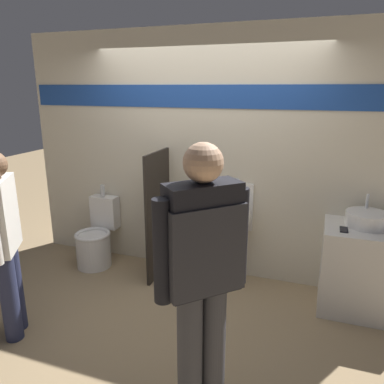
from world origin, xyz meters
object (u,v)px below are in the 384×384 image
Objects in this scene: sink_basin at (367,219)px; urinal_near_counter at (234,215)px; person_with_lanyard at (4,239)px; person_in_vest at (202,265)px; toilet at (96,240)px; cell_phone at (344,230)px.

urinal_near_counter reaches higher than sink_basin.
person_in_vest is at bearing -126.90° from person_with_lanyard.
urinal_near_counter is 1.21× the size of toilet.
person_in_vest is (1.86, -1.57, 0.73)m from toilet.
person_in_vest is at bearing -122.90° from sink_basin.
cell_phone is at bearing -95.00° from person_with_lanyard.
sink_basin is 0.21× the size of person_in_vest.
sink_basin is 2.70× the size of cell_phone.
toilet is at bearing 94.44° from person_in_vest.
urinal_near_counter reaches higher than toilet.
sink_basin is at bearing 42.41° from cell_phone.
toilet is 0.58× the size of person_with_lanyard.
person_with_lanyard is (-1.77, 0.18, -0.15)m from person_in_vest.
person_with_lanyard reaches higher than sink_basin.
cell_phone is 0.08× the size of person_in_vest.
person_with_lanyard reaches higher than urinal_near_counter.
toilet is at bearing 177.86° from cell_phone.
toilet is 2.54m from person_in_vest.
toilet reaches higher than cell_phone.
person_with_lanyard is at bearing -134.67° from urinal_near_counter.
cell_phone is (-0.20, -0.18, -0.06)m from sink_basin.
person_in_vest reaches higher than urinal_near_counter.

